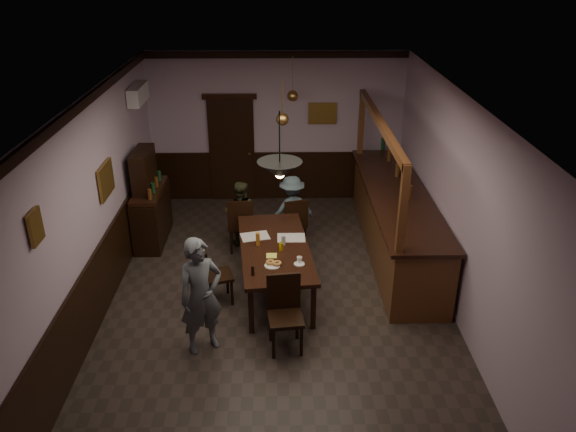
{
  "coord_description": "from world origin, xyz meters",
  "views": [
    {
      "loc": [
        0.04,
        -6.77,
        4.73
      ],
      "look_at": [
        0.17,
        0.69,
        1.15
      ],
      "focal_mm": 35.0,
      "sensor_mm": 36.0,
      "label": 1
    }
  ],
  "objects_px": {
    "dining_table": "(275,250)",
    "chair_far_left": "(241,223)",
    "soda_can": "(281,247)",
    "pendant_iron": "(280,170)",
    "coffee_cup": "(299,259)",
    "sideboard": "(150,205)",
    "chair_near": "(285,309)",
    "person_seated_right": "(292,209)",
    "chair_far_right": "(294,221)",
    "person_standing": "(201,296)",
    "person_seated_left": "(240,213)",
    "chair_side": "(213,272)",
    "pendant_brass_mid": "(282,119)",
    "bar_counter": "(396,221)",
    "pendant_brass_far": "(293,96)"
  },
  "relations": [
    {
      "from": "person_standing",
      "to": "sideboard",
      "type": "bearing_deg",
      "value": 81.59
    },
    {
      "from": "pendant_iron",
      "to": "person_seated_left",
      "type": "bearing_deg",
      "value": 106.63
    },
    {
      "from": "chair_far_left",
      "to": "pendant_iron",
      "type": "xyz_separation_m",
      "value": [
        0.66,
        -2.01,
        1.72
      ]
    },
    {
      "from": "chair_far_left",
      "to": "chair_side",
      "type": "bearing_deg",
      "value": 74.92
    },
    {
      "from": "chair_side",
      "to": "coffee_cup",
      "type": "bearing_deg",
      "value": -113.69
    },
    {
      "from": "chair_far_left",
      "to": "coffee_cup",
      "type": "xyz_separation_m",
      "value": [
        0.93,
        -1.69,
        0.26
      ]
    },
    {
      "from": "sideboard",
      "to": "pendant_brass_far",
      "type": "relative_size",
      "value": 2.08
    },
    {
      "from": "dining_table",
      "to": "coffee_cup",
      "type": "height_order",
      "value": "coffee_cup"
    },
    {
      "from": "person_standing",
      "to": "sideboard",
      "type": "distance_m",
      "value": 3.27
    },
    {
      "from": "chair_far_right",
      "to": "person_seated_left",
      "type": "distance_m",
      "value": 0.95
    },
    {
      "from": "chair_far_left",
      "to": "sideboard",
      "type": "xyz_separation_m",
      "value": [
        -1.6,
        0.44,
        0.13
      ]
    },
    {
      "from": "dining_table",
      "to": "chair_far_left",
      "type": "bearing_deg",
      "value": 115.47
    },
    {
      "from": "person_seated_left",
      "to": "sideboard",
      "type": "distance_m",
      "value": 1.59
    },
    {
      "from": "person_standing",
      "to": "person_seated_left",
      "type": "bearing_deg",
      "value": 52.55
    },
    {
      "from": "sideboard",
      "to": "person_standing",
      "type": "bearing_deg",
      "value": -67.26
    },
    {
      "from": "coffee_cup",
      "to": "sideboard",
      "type": "relative_size",
      "value": 0.05
    },
    {
      "from": "chair_side",
      "to": "person_seated_left",
      "type": "height_order",
      "value": "person_seated_left"
    },
    {
      "from": "chair_side",
      "to": "soda_can",
      "type": "bearing_deg",
      "value": -95.54
    },
    {
      "from": "person_standing",
      "to": "pendant_iron",
      "type": "bearing_deg",
      "value": -2.16
    },
    {
      "from": "chair_far_right",
      "to": "person_seated_right",
      "type": "bearing_deg",
      "value": -95.96
    },
    {
      "from": "person_standing",
      "to": "coffee_cup",
      "type": "bearing_deg",
      "value": 3.59
    },
    {
      "from": "coffee_cup",
      "to": "person_seated_left",
      "type": "bearing_deg",
      "value": 110.02
    },
    {
      "from": "chair_far_left",
      "to": "person_seated_left",
      "type": "bearing_deg",
      "value": -88.18
    },
    {
      "from": "coffee_cup",
      "to": "pendant_brass_mid",
      "type": "relative_size",
      "value": 0.1
    },
    {
      "from": "person_standing",
      "to": "person_seated_right",
      "type": "xyz_separation_m",
      "value": [
        1.21,
        2.94,
        -0.18
      ]
    },
    {
      "from": "bar_counter",
      "to": "pendant_iron",
      "type": "bearing_deg",
      "value": -135.07
    },
    {
      "from": "dining_table",
      "to": "chair_far_left",
      "type": "distance_m",
      "value": 1.35
    },
    {
      "from": "chair_far_left",
      "to": "chair_far_right",
      "type": "bearing_deg",
      "value": -177.15
    },
    {
      "from": "dining_table",
      "to": "person_standing",
      "type": "height_order",
      "value": "person_standing"
    },
    {
      "from": "coffee_cup",
      "to": "pendant_brass_mid",
      "type": "xyz_separation_m",
      "value": [
        -0.22,
        1.79,
        1.5
      ]
    },
    {
      "from": "dining_table",
      "to": "pendant_brass_mid",
      "type": "bearing_deg",
      "value": 84.3
    },
    {
      "from": "dining_table",
      "to": "chair_near",
      "type": "distance_m",
      "value": 1.32
    },
    {
      "from": "chair_near",
      "to": "person_seated_right",
      "type": "xyz_separation_m",
      "value": [
        0.16,
        2.9,
        0.06
      ]
    },
    {
      "from": "chair_side",
      "to": "pendant_iron",
      "type": "relative_size",
      "value": 1.09
    },
    {
      "from": "pendant_iron",
      "to": "chair_far_left",
      "type": "bearing_deg",
      "value": 108.16
    },
    {
      "from": "chair_near",
      "to": "bar_counter",
      "type": "relative_size",
      "value": 0.24
    },
    {
      "from": "soda_can",
      "to": "pendant_iron",
      "type": "xyz_separation_m",
      "value": [
        -0.01,
        -0.68,
        1.45
      ]
    },
    {
      "from": "soda_can",
      "to": "pendant_iron",
      "type": "bearing_deg",
      "value": -90.96
    },
    {
      "from": "chair_near",
      "to": "sideboard",
      "type": "xyz_separation_m",
      "value": [
        -2.31,
        2.97,
        0.12
      ]
    },
    {
      "from": "dining_table",
      "to": "chair_side",
      "type": "xyz_separation_m",
      "value": [
        -0.9,
        -0.31,
        -0.18
      ]
    },
    {
      "from": "person_seated_right",
      "to": "pendant_iron",
      "type": "relative_size",
      "value": 1.44
    },
    {
      "from": "person_standing",
      "to": "pendant_brass_mid",
      "type": "distance_m",
      "value": 3.24
    },
    {
      "from": "chair_near",
      "to": "person_seated_left",
      "type": "relative_size",
      "value": 0.86
    },
    {
      "from": "bar_counter",
      "to": "pendant_brass_mid",
      "type": "relative_size",
      "value": 5.17
    },
    {
      "from": "chair_side",
      "to": "pendant_iron",
      "type": "height_order",
      "value": "pendant_iron"
    },
    {
      "from": "person_seated_left",
      "to": "soda_can",
      "type": "relative_size",
      "value": 9.75
    },
    {
      "from": "chair_far_right",
      "to": "chair_near",
      "type": "xyz_separation_m",
      "value": [
        -0.2,
        -2.62,
        0.04
      ]
    },
    {
      "from": "person_standing",
      "to": "person_seated_left",
      "type": "height_order",
      "value": "person_standing"
    },
    {
      "from": "chair_near",
      "to": "bar_counter",
      "type": "height_order",
      "value": "bar_counter"
    },
    {
      "from": "chair_near",
      "to": "chair_far_right",
      "type": "bearing_deg",
      "value": 78.87
    }
  ]
}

